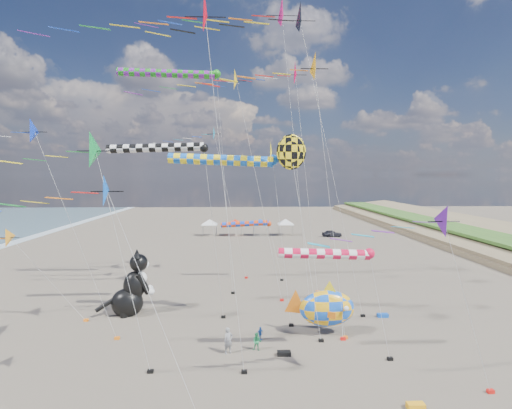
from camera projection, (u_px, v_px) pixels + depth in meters
The scene contains 28 objects.
delta_kite_0 at pixel (214, 136), 44.96m from camera, with size 8.89×1.72×17.63m.
delta_kite_1 at pixel (33, 137), 27.86m from camera, with size 10.93×1.86×15.94m.
delta_kite_2 at pixel (299, 76), 27.74m from camera, with size 9.81×2.09×20.26m.
delta_kite_3 at pixel (180, 14), 22.45m from camera, with size 12.70×2.66×22.66m.
delta_kite_4 at pixel (87, 154), 23.11m from camera, with size 10.30×2.40×14.72m.
delta_kite_5 at pixel (226, 83), 36.31m from camera, with size 13.38×2.14×21.83m.
delta_kite_6 at pixel (271, 15), 36.93m from camera, with size 16.07×3.23×28.67m.
delta_kite_7 at pixel (291, 73), 38.99m from camera, with size 10.21×2.59×23.48m.
delta_kite_8 at pixel (299, 18), 31.76m from camera, with size 16.56×2.87×26.20m.
delta_kite_9 at pixel (16, 241), 32.07m from camera, with size 9.82×1.72×7.89m.
delta_kite_10 at pixel (96, 199), 18.56m from camera, with size 10.54×1.76×12.17m.
delta_kite_11 at pixel (426, 226), 21.14m from camera, with size 9.60×1.88×10.63m.
windsock_0 at pixel (248, 224), 44.67m from camera, with size 7.06×0.63×6.86m.
windsock_1 at pixel (226, 161), 30.51m from camera, with size 9.69×0.85×13.57m.
windsock_2 at pixel (330, 255), 25.20m from camera, with size 7.49×0.68×7.38m.
windsock_3 at pixel (172, 74), 38.48m from camera, with size 11.17×0.83×22.18m.
windsock_4 at pixel (161, 149), 32.26m from camera, with size 9.43×0.73×14.56m.
angelfish_kite at pixel (289, 153), 29.62m from camera, with size 3.74×3.02×15.03m.
cat_inflatable at pixel (130, 283), 34.18m from camera, with size 4.13×2.06×5.57m, color black, non-canonical shape.
fish_inflatable at pixel (326, 308), 29.85m from camera, with size 5.57×2.96×4.16m.
person_adult at pixel (228, 341), 26.80m from camera, with size 0.65×0.42×1.78m, color gray.
child_green at pixel (257, 342), 27.26m from camera, with size 0.61×0.47×1.25m, color #258A52.
child_blue at pixel (260, 333), 29.02m from camera, with size 0.58×0.24×0.99m, color blue.
kite_bag_0 at pixel (284, 353), 26.55m from camera, with size 0.90×0.44×0.30m, color black.
kite_bag_1 at pixel (416, 406), 20.51m from camera, with size 0.90×0.44×0.30m, color #FFAA15.
kite_bag_2 at pixel (383, 315), 33.73m from camera, with size 0.90×0.44×0.30m, color blue.
tent_row at pixel (248, 220), 78.53m from camera, with size 19.20×4.20×3.80m.
parked_car at pixel (332, 233), 77.37m from camera, with size 1.53×3.80×1.29m, color #26262D.
Camera 1 is at (-0.00, -18.08, 12.03)m, focal length 28.00 mm.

